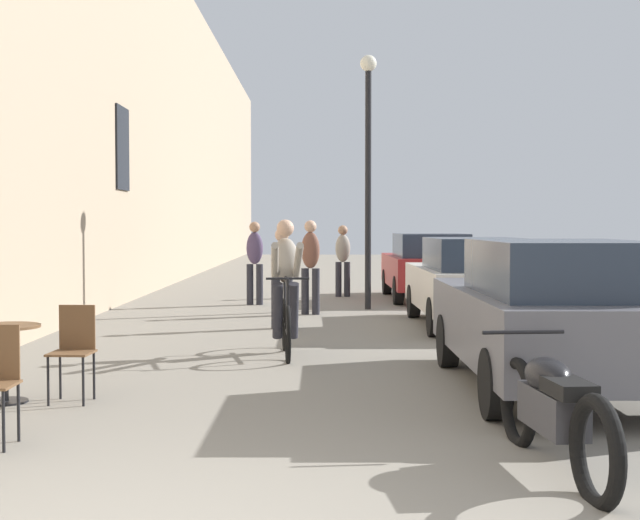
{
  "coord_description": "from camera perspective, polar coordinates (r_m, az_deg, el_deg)",
  "views": [
    {
      "loc": [
        0.86,
        -4.21,
        1.65
      ],
      "look_at": [
        0.87,
        12.94,
        0.96
      ],
      "focal_mm": 49.78,
      "sensor_mm": 36.0,
      "label": 1
    }
  ],
  "objects": [
    {
      "name": "pedestrian_furthest",
      "position": [
        20.15,
        1.42,
        0.22
      ],
      "size": [
        0.38,
        0.3,
        1.63
      ],
      "color": "#26262D",
      "rests_on": "ground_plane"
    },
    {
      "name": "parked_car_third",
      "position": [
        19.52,
        6.88,
        -0.34
      ],
      "size": [
        1.76,
        4.09,
        1.45
      ],
      "color": "maroon",
      "rests_on": "ground_plane"
    },
    {
      "name": "cyclist_on_bicycle",
      "position": [
        11.2,
        -2.28,
        -1.99
      ],
      "size": [
        0.52,
        1.76,
        1.74
      ],
      "color": "black",
      "rests_on": "ground_plane"
    },
    {
      "name": "pedestrian_far",
      "position": [
        18.17,
        -4.28,
        0.13
      ],
      "size": [
        0.36,
        0.27,
        1.7
      ],
      "color": "#26262D",
      "rests_on": "ground_plane"
    },
    {
      "name": "parked_motorcycle",
      "position": [
        6.22,
        14.74,
        -9.3
      ],
      "size": [
        0.62,
        2.14,
        0.92
      ],
      "color": "black",
      "rests_on": "ground_plane"
    },
    {
      "name": "pedestrian_near",
      "position": [
        14.02,
        -2.52,
        -0.78
      ],
      "size": [
        0.34,
        0.25,
        1.59
      ],
      "color": "#26262D",
      "rests_on": "ground_plane"
    },
    {
      "name": "cafe_chair_mid_toward_street",
      "position": [
        8.6,
        -15.6,
        -5.33
      ],
      "size": [
        0.4,
        0.4,
        0.89
      ],
      "color": "black",
      "rests_on": "ground_plane"
    },
    {
      "name": "building_facade_left",
      "position": [
        18.92,
        -13.46,
        10.69
      ],
      "size": [
        0.54,
        68.0,
        8.85
      ],
      "color": "tan",
      "rests_on": "ground_plane"
    },
    {
      "name": "pedestrian_mid",
      "position": [
        16.16,
        -0.68,
        -0.1
      ],
      "size": [
        0.38,
        0.3,
        1.72
      ],
      "color": "#26262D",
      "rests_on": "ground_plane"
    },
    {
      "name": "parked_car_second",
      "position": [
        14.39,
        9.66,
        -1.33
      ],
      "size": [
        1.74,
        4.05,
        1.44
      ],
      "color": "beige",
      "rests_on": "ground_plane"
    },
    {
      "name": "parked_car_nearest",
      "position": [
        9.02,
        14.55,
        -3.32
      ],
      "size": [
        1.78,
        4.21,
        1.5
      ],
      "color": "#595960",
      "rests_on": "ground_plane"
    },
    {
      "name": "street_lamp",
      "position": [
        17.24,
        3.06,
        7.16
      ],
      "size": [
        0.32,
        0.32,
        4.9
      ],
      "color": "black",
      "rests_on": "ground_plane"
    },
    {
      "name": "cafe_table_mid",
      "position": [
        8.71,
        -19.64,
        -5.26
      ],
      "size": [
        0.64,
        0.64,
        0.72
      ],
      "color": "black",
      "rests_on": "ground_plane"
    }
  ]
}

